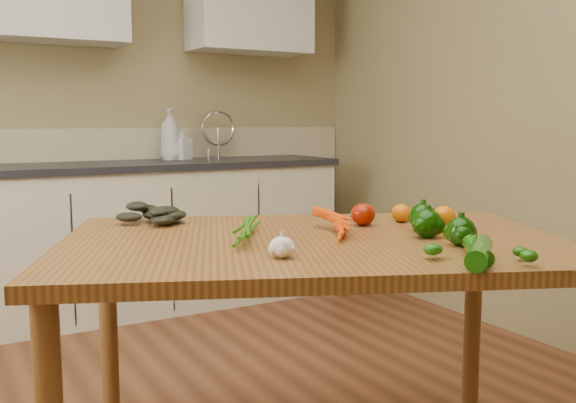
% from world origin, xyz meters
% --- Properties ---
extents(room, '(4.04, 5.04, 2.64)m').
position_xyz_m(room, '(0.00, 0.17, 1.25)').
color(room, brown).
rests_on(room, ground).
extents(counter_run, '(2.84, 0.64, 1.14)m').
position_xyz_m(counter_run, '(0.21, 2.19, 0.46)').
color(counter_run, beige).
rests_on(counter_run, ground).
extents(table, '(1.75, 1.47, 0.80)m').
position_xyz_m(table, '(0.26, -0.00, 0.71)').
color(table, '#925C2A').
rests_on(table, ground).
extents(soap_bottle_a, '(0.16, 0.16, 0.33)m').
position_xyz_m(soap_bottle_a, '(0.62, 2.31, 1.06)').
color(soap_bottle_a, silver).
rests_on(soap_bottle_a, counter_run).
extents(soap_bottle_b, '(0.13, 0.13, 0.21)m').
position_xyz_m(soap_bottle_b, '(0.70, 2.29, 1.00)').
color(soap_bottle_b, silver).
rests_on(soap_bottle_b, counter_run).
extents(soap_bottle_c, '(0.20, 0.20, 0.19)m').
position_xyz_m(soap_bottle_c, '(0.64, 2.32, 1.00)').
color(soap_bottle_c, silver).
rests_on(soap_bottle_c, counter_run).
extents(carrot_bunch, '(0.34, 0.30, 0.07)m').
position_xyz_m(carrot_bunch, '(0.27, 0.04, 0.84)').
color(carrot_bunch, '#EB4305').
rests_on(carrot_bunch, table).
extents(leafy_greens, '(0.21, 0.19, 0.11)m').
position_xyz_m(leafy_greens, '(-0.08, 0.50, 0.85)').
color(leafy_greens, black).
rests_on(leafy_greens, table).
extents(garlic_bulb, '(0.07, 0.07, 0.06)m').
position_xyz_m(garlic_bulb, '(0.04, -0.20, 0.83)').
color(garlic_bulb, white).
rests_on(garlic_bulb, table).
extents(pepper_a, '(0.09, 0.09, 0.09)m').
position_xyz_m(pepper_a, '(0.56, -0.17, 0.84)').
color(pepper_a, '#0B3102').
rests_on(pepper_a, table).
extents(pepper_b, '(0.09, 0.09, 0.09)m').
position_xyz_m(pepper_b, '(0.63, -0.07, 0.84)').
color(pepper_b, '#0B3102').
rests_on(pepper_b, table).
extents(pepper_c, '(0.08, 0.08, 0.08)m').
position_xyz_m(pepper_c, '(0.55, -0.31, 0.84)').
color(pepper_c, '#0B3102').
rests_on(pepper_c, table).
extents(tomato_a, '(0.08, 0.08, 0.08)m').
position_xyz_m(tomato_a, '(0.52, 0.11, 0.84)').
color(tomato_a, '#951502').
rests_on(tomato_a, table).
extents(tomato_b, '(0.07, 0.07, 0.06)m').
position_xyz_m(tomato_b, '(0.68, 0.10, 0.83)').
color(tomato_b, '#DC6805').
rests_on(tomato_b, table).
extents(tomato_c, '(0.08, 0.08, 0.07)m').
position_xyz_m(tomato_c, '(0.75, -0.04, 0.84)').
color(tomato_c, '#DC6805').
rests_on(tomato_c, table).
extents(zucchini_a, '(0.16, 0.19, 0.05)m').
position_xyz_m(zucchini_a, '(0.46, -0.46, 0.82)').
color(zucchini_a, '#144E08').
rests_on(zucchini_a, table).
extents(zucchini_b, '(0.21, 0.19, 0.05)m').
position_xyz_m(zucchini_b, '(0.43, -0.50, 0.83)').
color(zucchini_b, '#144E08').
rests_on(zucchini_b, table).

